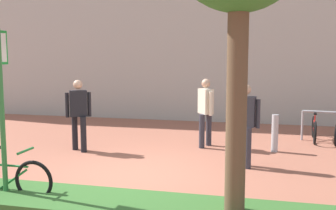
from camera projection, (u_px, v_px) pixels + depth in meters
The scene contains 8 objects.
ground_plane at pixel (134, 175), 7.73m from camera, with size 60.00×60.00×0.00m, color #9E5B47.
planter_strip at pixel (99, 204), 5.99m from camera, with size 7.00×1.10×0.16m, color #336028.
parking_sign_post at pixel (1, 91), 6.15m from camera, with size 0.08×0.36×2.70m.
bike_at_sign at pixel (6, 177), 6.42m from camera, with size 1.68×0.42×0.86m.
bollard_steel at pixel (275, 133), 9.52m from camera, with size 0.16×0.16×0.90m, color #ADADB2.
person_suited_dark at pixel (245, 120), 8.17m from camera, with size 0.60×0.35×1.72m.
person_suited_navy at pixel (78, 111), 9.55m from camera, with size 0.54×0.41×1.72m.
person_casual_tan at pixel (206, 108), 9.98m from camera, with size 0.43×0.51×1.72m.
Camera 1 is at (2.38, -7.15, 2.30)m, focal length 42.66 mm.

